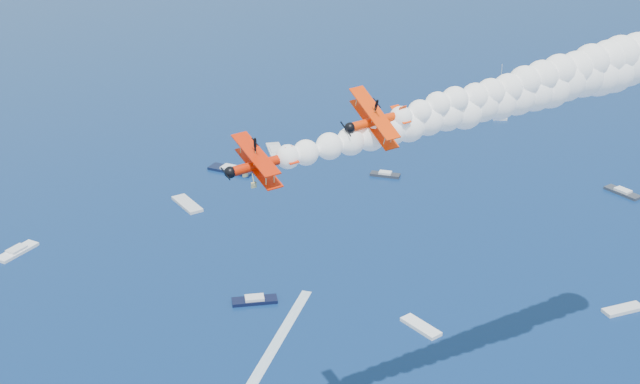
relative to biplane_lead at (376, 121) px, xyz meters
name	(u,v)px	position (x,y,z in m)	size (l,w,h in m)	color
biplane_lead	(376,121)	(0.00, 0.00, 0.00)	(7.80, 8.75, 5.27)	#FF3605
biplane_trail	(261,164)	(-14.03, -0.71, -2.72)	(8.02, 9.00, 5.42)	red
smoke_trail_lead	(567,71)	(27.60, 2.36, 2.09)	(55.35, 10.34, 10.31)	white
smoke_trail_trail	(473,107)	(13.58, 1.51, -0.63)	(55.37, 10.07, 10.31)	white
spectator_boats	(195,225)	(0.32, 92.33, -56.02)	(237.31, 165.41, 0.70)	silver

